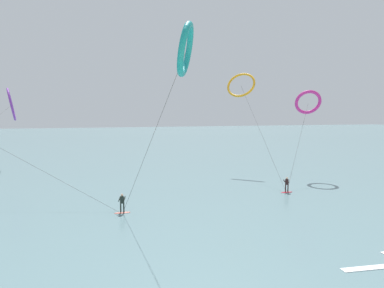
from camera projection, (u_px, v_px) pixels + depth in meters
sea_water at (115, 140)px, 110.60m from camera, size 400.00×200.00×0.08m
surfer_coral at (122, 205)px, 30.17m from camera, size 1.40×0.68×1.70m
surfer_crimson at (287, 186)px, 37.97m from camera, size 1.40×0.72×1.70m
kite_teal at (185, 50)px, 21.23m from camera, size 4.27×10.97×14.34m
kite_violet at (11, 104)px, 54.70m from camera, size 3.58×46.50×12.73m
kite_amber at (241, 85)px, 51.88m from camera, size 4.93×17.75×14.87m
kite_magenta at (308, 102)px, 46.90m from camera, size 9.96×9.41×11.88m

